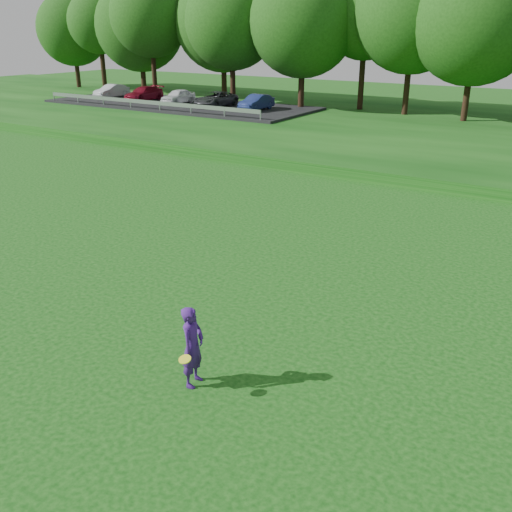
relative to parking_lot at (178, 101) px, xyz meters
The scene contains 6 objects.
ground 40.61m from the parking_lot, 53.93° to the right, with size 140.00×140.00×0.00m, color #0C3E0B.
berm 23.94m from the parking_lot, ahead, with size 130.00×30.00×0.60m, color #0C3E0B.
walking_path 27.13m from the parking_lot, 28.19° to the right, with size 130.00×1.60×0.04m, color gray.
treeline 25.46m from the parking_lot, 12.25° to the left, with size 104.00×7.00×15.00m, color #18430F, non-canonical shape.
parking_lot is the anchor object (origin of this frame).
woman 40.81m from the parking_lot, 50.01° to the right, with size 0.56×0.94×1.77m.
Camera 1 is at (8.81, -6.29, 6.94)m, focal length 40.00 mm.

